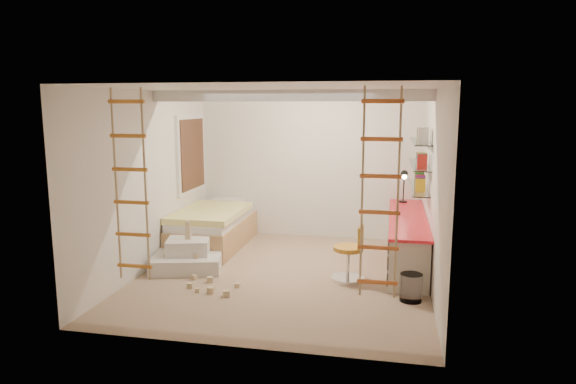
% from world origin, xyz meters
% --- Properties ---
extents(floor, '(4.50, 4.50, 0.00)m').
position_xyz_m(floor, '(0.00, 0.00, 0.00)').
color(floor, tan).
rests_on(floor, ground).
extents(ceiling_beam, '(4.00, 0.18, 0.16)m').
position_xyz_m(ceiling_beam, '(0.00, 0.30, 2.52)').
color(ceiling_beam, white).
rests_on(ceiling_beam, ceiling).
extents(window_frame, '(0.06, 1.15, 1.35)m').
position_xyz_m(window_frame, '(-1.97, 1.50, 1.55)').
color(window_frame, white).
rests_on(window_frame, wall_left).
extents(window_blind, '(0.02, 1.00, 1.20)m').
position_xyz_m(window_blind, '(-1.93, 1.50, 1.55)').
color(window_blind, '#4C2D1E').
rests_on(window_blind, window_frame).
extents(rope_ladder_left, '(0.41, 0.04, 2.13)m').
position_xyz_m(rope_ladder_left, '(-1.35, -1.75, 1.52)').
color(rope_ladder_left, orange).
rests_on(rope_ladder_left, ceiling).
extents(rope_ladder_right, '(0.41, 0.04, 2.13)m').
position_xyz_m(rope_ladder_right, '(1.35, -1.75, 1.52)').
color(rope_ladder_right, '#CF5323').
rests_on(rope_ladder_right, ceiling).
extents(waste_bin, '(0.28, 0.28, 0.34)m').
position_xyz_m(waste_bin, '(1.74, -0.64, 0.17)').
color(waste_bin, white).
rests_on(waste_bin, floor).
extents(desk, '(0.56, 2.80, 0.75)m').
position_xyz_m(desk, '(1.72, 0.86, 0.40)').
color(desk, red).
rests_on(desk, floor).
extents(shelves, '(0.25, 1.80, 0.71)m').
position_xyz_m(shelves, '(1.87, 1.13, 1.50)').
color(shelves, white).
rests_on(shelves, wall_right).
extents(bed, '(1.02, 2.00, 0.69)m').
position_xyz_m(bed, '(-1.48, 1.23, 0.33)').
color(bed, '#AD7F51').
rests_on(bed, floor).
extents(task_lamp, '(0.14, 0.36, 0.57)m').
position_xyz_m(task_lamp, '(1.67, 1.82, 1.14)').
color(task_lamp, black).
rests_on(task_lamp, desk).
extents(swivel_chair, '(0.50, 0.50, 0.78)m').
position_xyz_m(swivel_chair, '(0.94, -0.04, 0.29)').
color(swivel_chair, orange).
rests_on(swivel_chair, floor).
extents(play_platform, '(1.15, 0.99, 0.44)m').
position_xyz_m(play_platform, '(-1.45, -0.01, 0.17)').
color(play_platform, silver).
rests_on(play_platform, floor).
extents(toy_blocks, '(1.25, 1.12, 0.71)m').
position_xyz_m(toy_blocks, '(-1.11, -0.41, 0.22)').
color(toy_blocks, '#CCB284').
rests_on(toy_blocks, floor).
extents(books, '(0.14, 0.70, 0.92)m').
position_xyz_m(books, '(1.87, 1.13, 1.67)').
color(books, yellow).
rests_on(books, shelves).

